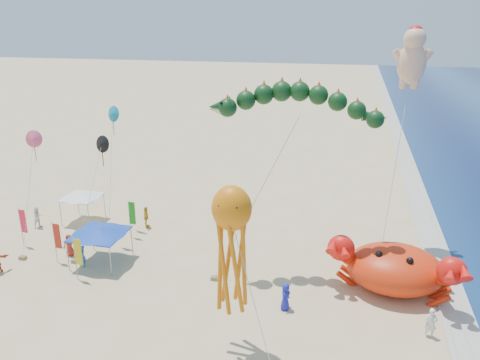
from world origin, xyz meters
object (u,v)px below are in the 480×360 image
(crab_inflatable, at_px, (395,268))
(canopy_white, at_px, (81,195))
(cherub_kite, at_px, (413,56))
(dragon_kite, at_px, (297,108))
(octopus_kite, at_px, (232,239))
(canopy_blue, at_px, (99,231))

(crab_inflatable, relative_size, canopy_white, 2.63)
(cherub_kite, bearing_deg, canopy_white, -173.52)
(dragon_kite, bearing_deg, crab_inflatable, -9.38)
(crab_inflatable, xyz_separation_m, canopy_white, (-25.50, 5.05, 0.83))
(octopus_kite, bearing_deg, crab_inflatable, 40.94)
(octopus_kite, relative_size, canopy_blue, 2.37)
(canopy_blue, bearing_deg, dragon_kite, 9.56)
(crab_inflatable, bearing_deg, octopus_kite, -139.06)
(dragon_kite, relative_size, canopy_blue, 3.28)
(crab_inflatable, bearing_deg, dragon_kite, 170.62)
(canopy_blue, distance_m, canopy_white, 8.07)
(crab_inflatable, relative_size, dragon_kite, 0.66)
(canopy_white, bearing_deg, canopy_blue, -50.02)
(cherub_kite, relative_size, canopy_white, 5.16)
(dragon_kite, height_order, cherub_kite, cherub_kite)
(canopy_white, bearing_deg, dragon_kite, -11.85)
(crab_inflatable, bearing_deg, canopy_blue, -176.80)
(cherub_kite, bearing_deg, crab_inflatable, -92.93)
(canopy_blue, bearing_deg, octopus_kite, -29.63)
(cherub_kite, relative_size, canopy_blue, 4.24)
(canopy_blue, bearing_deg, cherub_kite, 23.76)
(crab_inflatable, xyz_separation_m, octopus_kite, (-8.84, -7.67, 4.68))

